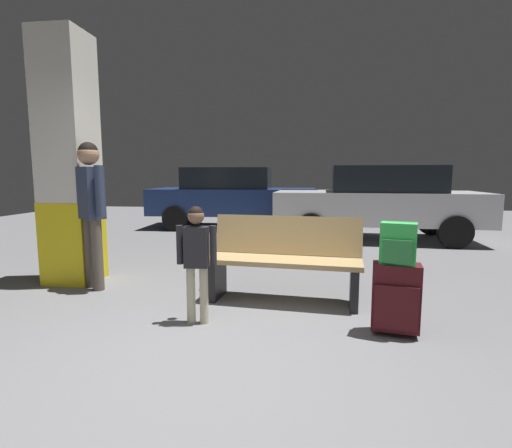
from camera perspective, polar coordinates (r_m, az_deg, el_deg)
The scene contains 9 objects.
ground_plane at distance 6.57m, azimuth 0.74°, elevation -4.79°, with size 18.00×18.00×0.10m, color slate.
structural_pillar at distance 5.24m, azimuth -26.10°, elevation 8.35°, with size 0.57×0.57×3.00m.
bench at distance 4.07m, azimuth 4.25°, elevation -5.28°, with size 1.64×0.68×0.89m.
suitcase at distance 3.43m, azimuth 20.10°, elevation -10.23°, with size 0.41×0.29×0.60m.
backpack_bright at distance 3.32m, azimuth 20.42°, elevation -2.80°, with size 0.31×0.25×0.34m.
child at distance 3.43m, azimuth -8.86°, elevation -4.13°, with size 0.36×0.21×1.06m.
adult at distance 4.78m, azimuth -23.41°, elevation 3.36°, with size 0.49×0.38×1.70m.
parked_car_far at distance 9.76m, azimuth -3.49°, elevation 4.21°, with size 4.14×1.88×1.51m.
parked_car_near at distance 8.30m, azimuth 17.77°, elevation 3.34°, with size 4.18×1.97×1.51m.
Camera 1 is at (0.72, -2.39, 1.33)m, focal length 26.84 mm.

